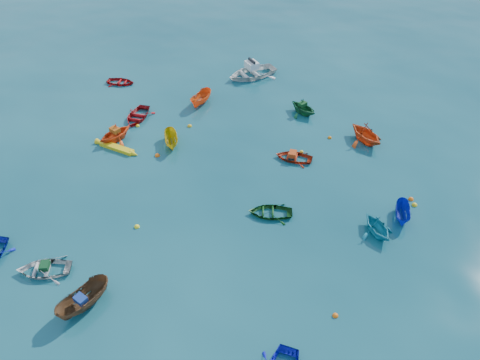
% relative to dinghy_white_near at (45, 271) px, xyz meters
% --- Properties ---
extents(ground, '(160.00, 160.00, 0.00)m').
position_rel_dinghy_white_near_xyz_m(ground, '(7.28, 6.33, 0.00)').
color(ground, '#0A3E49').
rests_on(ground, ground).
extents(dinghy_white_near, '(3.71, 3.33, 0.63)m').
position_rel_dinghy_white_near_xyz_m(dinghy_white_near, '(0.00, 0.00, 0.00)').
color(dinghy_white_near, silver).
rests_on(dinghy_white_near, ground).
extents(sampan_brown_mid, '(1.99, 3.47, 1.27)m').
position_rel_dinghy_white_near_xyz_m(sampan_brown_mid, '(3.62, -1.04, 0.00)').
color(sampan_brown_mid, brown).
rests_on(sampan_brown_mid, ground).
extents(dinghy_orange_w, '(3.16, 3.40, 1.46)m').
position_rel_dinghy_white_near_xyz_m(dinghy_orange_w, '(-3.74, 12.54, 0.00)').
color(dinghy_orange_w, '#F54D17').
rests_on(dinghy_orange_w, ground).
extents(sampan_yellow_mid, '(2.36, 2.81, 1.04)m').
position_rel_dinghy_white_near_xyz_m(sampan_yellow_mid, '(0.59, 13.68, 0.00)').
color(sampan_yellow_mid, gold).
rests_on(sampan_yellow_mid, ground).
extents(dinghy_green_e, '(3.34, 2.85, 0.59)m').
position_rel_dinghy_white_near_xyz_m(dinghy_green_e, '(10.21, 9.36, 0.00)').
color(dinghy_green_e, '#0F4314').
rests_on(dinghy_green_e, ground).
extents(dinghy_cyan_se, '(3.24, 3.26, 1.30)m').
position_rel_dinghy_white_near_xyz_m(dinghy_cyan_se, '(16.82, 10.32, 0.00)').
color(dinghy_cyan_se, teal).
rests_on(dinghy_cyan_se, ground).
extents(dinghy_red_nw, '(2.94, 2.36, 0.54)m').
position_rel_dinghy_white_near_xyz_m(dinghy_red_nw, '(-8.61, 20.44, 0.00)').
color(dinghy_red_nw, '#A70D0F').
rests_on(dinghy_red_nw, ground).
extents(sampan_orange_n, '(1.26, 2.96, 1.12)m').
position_rel_dinghy_white_near_xyz_m(sampan_orange_n, '(-0.05, 20.08, 0.00)').
color(sampan_orange_n, '#F35816').
rests_on(sampan_orange_n, ground).
extents(dinghy_green_n, '(3.36, 3.20, 1.38)m').
position_rel_dinghy_white_near_xyz_m(dinghy_green_n, '(8.56, 21.98, 0.00)').
color(dinghy_green_n, '#14572C').
rests_on(dinghy_green_n, ground).
extents(dinghy_red_ne, '(2.96, 2.29, 0.57)m').
position_rel_dinghy_white_near_xyz_m(dinghy_red_ne, '(9.82, 15.57, 0.00)').
color(dinghy_red_ne, '#AD280E').
rests_on(dinghy_red_ne, ground).
extents(sampan_blue_far, '(1.29, 2.55, 0.94)m').
position_rel_dinghy_white_near_xyz_m(sampan_blue_far, '(18.09, 12.31, 0.00)').
color(sampan_blue_far, '#0D1FAE').
rests_on(sampan_blue_far, ground).
extents(dinghy_red_far, '(2.80, 3.57, 0.67)m').
position_rel_dinghy_white_near_xyz_m(dinghy_red_far, '(-3.90, 15.87, 0.00)').
color(dinghy_red_far, '#A10D10').
rests_on(dinghy_red_far, ground).
extents(dinghy_orange_far, '(4.16, 4.07, 1.66)m').
position_rel_dinghy_white_near_xyz_m(dinghy_orange_far, '(14.22, 19.88, 0.00)').
color(dinghy_orange_far, '#DB4714').
rests_on(dinghy_orange_far, ground).
extents(kayak_yellow, '(3.69, 0.81, 0.36)m').
position_rel_dinghy_white_near_xyz_m(kayak_yellow, '(-2.97, 11.52, 0.00)').
color(kayak_yellow, yellow).
rests_on(kayak_yellow, ground).
extents(motorboat_white, '(5.73, 5.94, 1.60)m').
position_rel_dinghy_white_near_xyz_m(motorboat_white, '(2.09, 26.55, 0.00)').
color(motorboat_white, silver).
rests_on(motorboat_white, ground).
extents(tarp_green_a, '(0.72, 0.79, 0.31)m').
position_rel_dinghy_white_near_xyz_m(tarp_green_a, '(0.09, 0.05, 0.47)').
color(tarp_green_a, '#10411D').
rests_on(tarp_green_a, dinghy_white_near).
extents(tarp_blue_a, '(0.74, 0.63, 0.31)m').
position_rel_dinghy_white_near_xyz_m(tarp_blue_a, '(3.58, -1.18, 0.79)').
color(tarp_blue_a, navy).
rests_on(tarp_blue_a, sampan_brown_mid).
extents(tarp_orange_a, '(0.88, 0.76, 0.36)m').
position_rel_dinghy_white_near_xyz_m(tarp_orange_a, '(-3.72, 12.59, 0.91)').
color(tarp_orange_a, '#B45312').
rests_on(tarp_orange_a, dinghy_orange_w).
extents(tarp_green_b, '(0.73, 0.80, 0.31)m').
position_rel_dinghy_white_near_xyz_m(tarp_green_b, '(8.47, 22.03, 0.85)').
color(tarp_green_b, '#12481B').
rests_on(tarp_green_b, dinghy_green_n).
extents(tarp_orange_b, '(0.61, 0.76, 0.34)m').
position_rel_dinghy_white_near_xyz_m(tarp_orange_b, '(9.72, 15.55, 0.45)').
color(tarp_orange_b, '#C34014').
rests_on(tarp_orange_b, dinghy_red_ne).
extents(buoy_ye_a, '(0.34, 0.34, 0.34)m').
position_rel_dinghy_white_near_xyz_m(buoy_ye_a, '(2.92, 5.03, 0.00)').
color(buoy_ye_a, '#FFF11A').
rests_on(buoy_ye_a, ground).
extents(buoy_or_b, '(0.32, 0.32, 0.32)m').
position_rel_dinghy_white_near_xyz_m(buoy_or_b, '(15.95, 3.51, 0.00)').
color(buoy_or_b, orange).
rests_on(buoy_or_b, ground).
extents(buoy_ye_b, '(0.34, 0.34, 0.34)m').
position_rel_dinghy_white_near_xyz_m(buoy_ye_b, '(-3.25, 14.84, 0.00)').
color(buoy_ye_b, yellow).
rests_on(buoy_ye_b, ground).
extents(buoy_or_c, '(0.39, 0.39, 0.39)m').
position_rel_dinghy_white_near_xyz_m(buoy_or_c, '(0.29, 11.98, 0.00)').
color(buoy_or_c, '#FF640D').
rests_on(buoy_or_c, ground).
extents(buoy_ye_c, '(0.29, 0.29, 0.29)m').
position_rel_dinghy_white_near_xyz_m(buoy_ye_c, '(10.11, 16.63, 0.00)').
color(buoy_ye_c, yellow).
rests_on(buoy_ye_c, ground).
extents(buoy_or_d, '(0.35, 0.35, 0.35)m').
position_rel_dinghy_white_near_xyz_m(buoy_or_d, '(18.43, 14.32, 0.00)').
color(buoy_or_d, '#E85C0C').
rests_on(buoy_or_d, ground).
extents(buoy_ye_d, '(0.37, 0.37, 0.37)m').
position_rel_dinghy_white_near_xyz_m(buoy_ye_d, '(0.67, 16.47, 0.00)').
color(buoy_ye_d, gold).
rests_on(buoy_ye_d, ground).
extents(buoy_or_e, '(0.32, 0.32, 0.32)m').
position_rel_dinghy_white_near_xyz_m(buoy_or_e, '(11.60, 19.27, 0.00)').
color(buoy_or_e, orange).
rests_on(buoy_or_e, ground).
extents(buoy_ye_e, '(0.37, 0.37, 0.37)m').
position_rel_dinghy_white_near_xyz_m(buoy_ye_e, '(18.71, 13.83, 0.00)').
color(buoy_ye_e, yellow).
rests_on(buoy_ye_e, ground).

